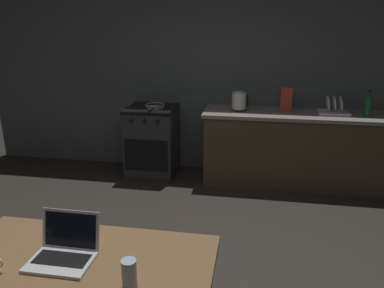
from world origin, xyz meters
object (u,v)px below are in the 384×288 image
at_px(dining_table, 76,279).
at_px(cereal_box, 286,99).
at_px(electric_kettle, 239,101).
at_px(frying_pan, 155,106).
at_px(laptop, 64,251).
at_px(bottle, 368,104).
at_px(stove_oven, 152,141).
at_px(dish_rack, 334,110).
at_px(drinking_glass, 129,274).

xyz_separation_m(dining_table, cereal_box, (1.21, 2.99, 0.37)).
relative_size(electric_kettle, frying_pan, 0.55).
height_order(laptop, electric_kettle, electric_kettle).
bearing_deg(bottle, stove_oven, 178.92).
xyz_separation_m(electric_kettle, dish_rack, (1.08, 0.00, -0.06)).
relative_size(stove_oven, laptop, 2.78).
height_order(laptop, drinking_glass, laptop).
distance_m(electric_kettle, drinking_glass, 3.09).
height_order(stove_oven, dining_table, stove_oven).
bearing_deg(dining_table, cereal_box, 68.02).
relative_size(cereal_box, dish_rack, 0.87).
bearing_deg(drinking_glass, cereal_box, 73.99).
bearing_deg(frying_pan, bottle, -0.49).
bearing_deg(dish_rack, drinking_glass, -114.90).
bearing_deg(dining_table, stove_oven, 98.13).
relative_size(electric_kettle, cereal_box, 0.79).
distance_m(stove_oven, drinking_glass, 3.17).
height_order(electric_kettle, dish_rack, electric_kettle).
relative_size(drinking_glass, cereal_box, 0.50).
xyz_separation_m(dining_table, laptop, (-0.09, 0.07, 0.11)).
height_order(stove_oven, laptop, laptop).
bearing_deg(stove_oven, bottle, -1.08).
distance_m(laptop, dish_rack, 3.44).
bearing_deg(drinking_glass, bottle, 59.54).
bearing_deg(electric_kettle, frying_pan, -178.40).
xyz_separation_m(stove_oven, electric_kettle, (1.08, 0.00, 0.56)).
bearing_deg(frying_pan, drinking_glass, -77.12).
bearing_deg(dining_table, drinking_glass, -16.04).
distance_m(laptop, bottle, 3.60).
height_order(dining_table, frying_pan, frying_pan).
bearing_deg(bottle, electric_kettle, 178.00).
height_order(laptop, cereal_box, cereal_box).
height_order(laptop, frying_pan, laptop).
relative_size(frying_pan, dish_rack, 1.23).
relative_size(dining_table, frying_pan, 3.30).
bearing_deg(cereal_box, frying_pan, -178.23).
xyz_separation_m(stove_oven, laptop, (0.34, -2.90, 0.33)).
bearing_deg(dining_table, dish_rack, 59.58).
bearing_deg(bottle, frying_pan, 179.51).
relative_size(laptop, electric_kettle, 1.38).
bearing_deg(electric_kettle, stove_oven, -179.87).
height_order(dining_table, bottle, bottle).
xyz_separation_m(cereal_box, dish_rack, (0.54, -0.02, -0.10)).
bearing_deg(dining_table, bottle, 54.35).
bearing_deg(stove_oven, dish_rack, 0.07).
distance_m(dining_table, drinking_glass, 0.36).
relative_size(laptop, frying_pan, 0.77).
bearing_deg(bottle, dining_table, -125.65).
bearing_deg(bottle, dish_rack, 171.88).
height_order(stove_oven, frying_pan, frying_pan).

